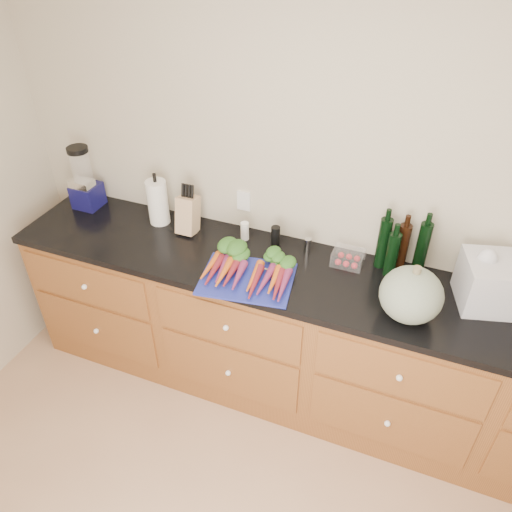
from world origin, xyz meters
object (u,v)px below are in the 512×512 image
at_px(carrots, 250,269).
at_px(tomato_box, 348,258).
at_px(knife_block, 188,215).
at_px(blender_appliance, 84,181).
at_px(paper_towel, 158,202).
at_px(cutting_board, 247,279).
at_px(squash, 411,295).

xyz_separation_m(carrots, tomato_box, (0.45, 0.28, -0.00)).
bearing_deg(knife_block, blender_appliance, 178.59).
bearing_deg(blender_appliance, tomato_box, 0.42).
relative_size(carrots, paper_towel, 1.72).
relative_size(carrots, knife_block, 2.15).
distance_m(cutting_board, paper_towel, 0.78).
xyz_separation_m(paper_towel, knife_block, (0.21, -0.02, -0.03)).
xyz_separation_m(carrots, knife_block, (-0.50, 0.25, 0.07)).
bearing_deg(knife_block, squash, -11.65).
bearing_deg(carrots, blender_appliance, 167.43).
distance_m(carrots, tomato_box, 0.53).
relative_size(squash, paper_towel, 1.07).
distance_m(paper_towel, tomato_box, 1.16).
relative_size(cutting_board, knife_block, 2.16).
xyz_separation_m(carrots, blender_appliance, (-1.22, 0.27, 0.14)).
bearing_deg(carrots, tomato_box, 32.19).
height_order(squash, tomato_box, squash).
distance_m(carrots, paper_towel, 0.76).
xyz_separation_m(cutting_board, blender_appliance, (-1.22, 0.32, 0.17)).
xyz_separation_m(blender_appliance, paper_towel, (0.52, 0.00, -0.04)).
distance_m(knife_block, tomato_box, 0.95).
bearing_deg(knife_block, tomato_box, 1.81).
height_order(blender_appliance, paper_towel, blender_appliance).
height_order(knife_block, tomato_box, knife_block).
bearing_deg(carrots, cutting_board, -90.00).
bearing_deg(blender_appliance, paper_towel, 0.24).
bearing_deg(tomato_box, carrots, -147.81).
relative_size(carrots, squash, 1.61).
relative_size(blender_appliance, knife_block, 1.82).
height_order(paper_towel, tomato_box, paper_towel).
bearing_deg(cutting_board, squash, 2.23).
bearing_deg(squash, knife_block, 168.35).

